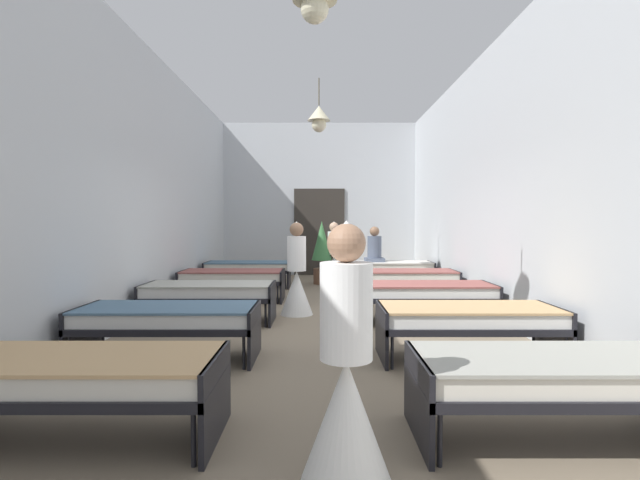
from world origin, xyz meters
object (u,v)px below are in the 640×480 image
bed_left_row_0 (80,375)px  bed_right_row_1 (469,319)px  bed_left_row_1 (169,319)px  nurse_mid_aisle (335,262)px  bed_left_row_2 (210,292)px  nurse_near_aisle (347,389)px  bed_right_row_2 (429,293)px  bed_right_row_0 (557,376)px  bed_right_row_3 (406,277)px  potted_plant (323,248)px  nurse_far_aisle (298,282)px  bed_left_row_4 (249,268)px  bed_right_row_4 (391,268)px  patient_seated_primary (376,249)px  bed_left_row_3 (234,277)px

bed_left_row_0 → bed_right_row_1: (3.23, 1.90, 0.00)m
bed_left_row_1 → nurse_mid_aisle: 6.56m
bed_left_row_2 → nurse_near_aisle: (1.78, -4.31, 0.09)m
nurse_near_aisle → nurse_mid_aisle: same height
bed_right_row_1 → bed_right_row_2: size_ratio=1.00×
bed_right_row_2 → bed_right_row_0: bearing=-90.0°
bed_right_row_3 → potted_plant: size_ratio=1.27×
bed_right_row_0 → nurse_near_aisle: nurse_near_aisle is taller
bed_left_row_1 → bed_right_row_2: size_ratio=1.00×
bed_right_row_2 → nurse_far_aisle: size_ratio=1.28×
bed_left_row_2 → nurse_far_aisle: 1.39m
bed_right_row_0 → bed_left_row_4: size_ratio=1.00×
bed_left_row_1 → bed_left_row_2: same height
bed_left_row_0 → bed_right_row_3: size_ratio=1.00×
bed_right_row_0 → potted_plant: size_ratio=1.27×
bed_left_row_1 → bed_right_row_4: same height
bed_right_row_2 → nurse_near_aisle: 4.55m
bed_right_row_1 → bed_right_row_2: (0.00, 1.90, 0.00)m
bed_left_row_2 → nurse_near_aisle: size_ratio=1.28×
bed_right_row_3 → bed_left_row_1: bearing=-130.3°
nurse_far_aisle → bed_right_row_4: bearing=162.1°
bed_left_row_1 → bed_right_row_3: same height
bed_left_row_0 → patient_seated_primary: 8.20m
nurse_far_aisle → bed_right_row_2: bearing=87.3°
bed_right_row_0 → bed_right_row_1: same height
bed_right_row_4 → nurse_mid_aisle: 1.38m
bed_left_row_1 → bed_right_row_1: size_ratio=1.00×
bed_left_row_3 → nurse_mid_aisle: size_ratio=1.28×
bed_left_row_2 → bed_left_row_0: bearing=-90.0°
bed_left_row_2 → bed_right_row_2: bearing=0.0°
bed_left_row_0 → bed_right_row_3: same height
patient_seated_primary → potted_plant: (-1.20, 0.46, -0.02)m
bed_left_row_2 → potted_plant: size_ratio=1.27×
bed_right_row_2 → nurse_mid_aisle: 4.54m
bed_left_row_1 → nurse_mid_aisle: size_ratio=1.28×
bed_right_row_1 → patient_seated_primary: (-0.35, 5.77, 0.43)m
bed_left_row_0 → bed_right_row_1: size_ratio=1.00×
bed_left_row_0 → bed_right_row_4: same height
bed_left_row_1 → nurse_near_aisle: bearing=-53.5°
nurse_near_aisle → bed_left_row_1: bearing=49.6°
bed_right_row_1 → bed_right_row_3: same height
bed_right_row_4 → potted_plant: bearing=161.2°
bed_left_row_0 → nurse_near_aisle: size_ratio=1.28×
bed_right_row_4 → patient_seated_primary: (-0.35, 0.07, 0.43)m
bed_right_row_1 → bed_right_row_4: bearing=90.0°
bed_left_row_4 → patient_seated_primary: size_ratio=2.37×
bed_left_row_0 → bed_right_row_1: same height
bed_left_row_4 → nurse_mid_aisle: bearing=15.9°
bed_left_row_2 → bed_left_row_4: (0.00, 3.80, 0.00)m
bed_left_row_0 → nurse_far_aisle: nurse_far_aisle is taller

